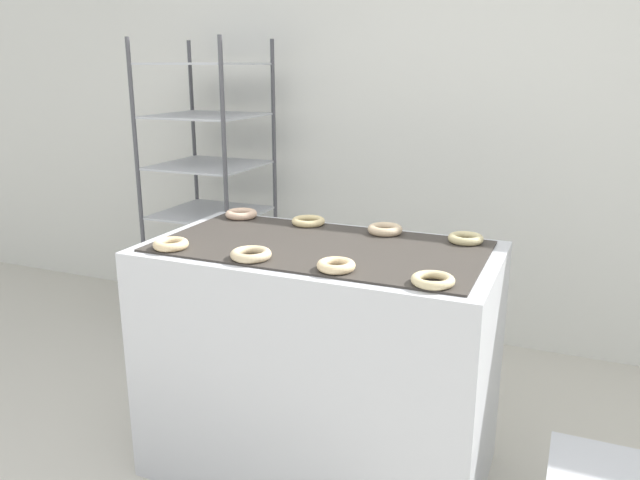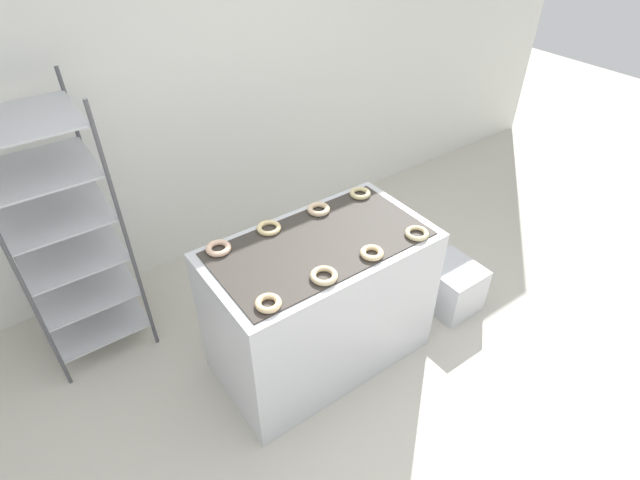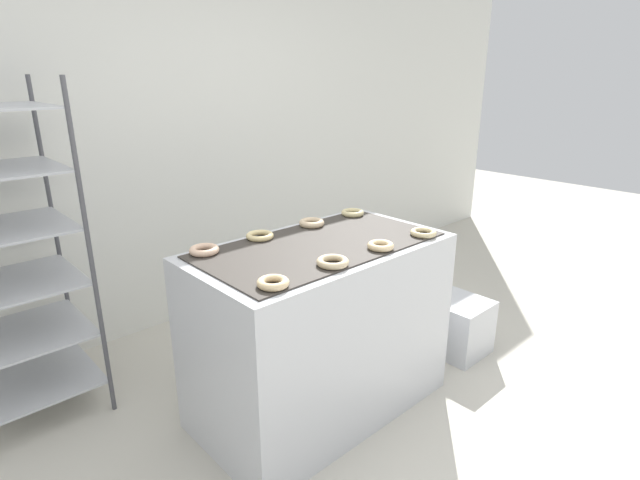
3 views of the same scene
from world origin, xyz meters
name	(u,v)px [view 1 (image 1 of 3)]	position (x,y,z in m)	size (l,w,h in m)	color
wall_back	(423,102)	(0.00, 2.12, 1.40)	(8.00, 0.05, 2.80)	silver
fryer_machine	(320,360)	(0.00, 0.61, 0.47)	(1.32, 0.73, 0.95)	silver
baking_rack_cart	(210,190)	(-1.15, 1.64, 0.89)	(0.60, 0.59, 1.75)	#4C4C51
donut_near_left	(171,244)	(-0.49, 0.36, 0.97)	(0.13, 0.13, 0.03)	beige
donut_near_midleft	(251,254)	(-0.16, 0.36, 0.97)	(0.14, 0.14, 0.03)	beige
donut_near_midright	(336,266)	(0.16, 0.36, 0.97)	(0.13, 0.13, 0.03)	beige
donut_near_right	(433,280)	(0.49, 0.35, 0.96)	(0.14, 0.14, 0.03)	beige
donut_far_left	(241,214)	(-0.49, 0.88, 0.97)	(0.14, 0.14, 0.03)	beige
donut_far_midleft	(308,221)	(-0.17, 0.89, 0.96)	(0.14, 0.14, 0.03)	beige
donut_far_midright	(385,229)	(0.17, 0.87, 0.97)	(0.14, 0.14, 0.03)	beige
donut_far_right	(466,238)	(0.50, 0.87, 0.97)	(0.13, 0.13, 0.03)	beige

